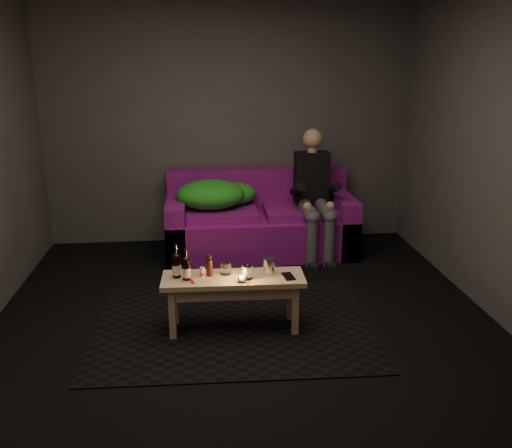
# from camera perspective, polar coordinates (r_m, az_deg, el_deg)

# --- Properties ---
(floor) EXTENTS (4.50, 4.50, 0.00)m
(floor) POSITION_cam_1_polar(r_m,az_deg,el_deg) (4.25, -1.02, -11.21)
(floor) COLOR black
(floor) RESTS_ON ground
(room) EXTENTS (4.50, 4.50, 4.50)m
(room) POSITION_cam_1_polar(r_m,az_deg,el_deg) (4.22, -1.68, 12.04)
(room) COLOR silver
(room) RESTS_ON ground
(rug) EXTENTS (2.18, 1.61, 0.01)m
(rug) POSITION_cam_1_polar(r_m,az_deg,el_deg) (4.33, -2.38, -10.60)
(rug) COLOR black
(rug) RESTS_ON floor
(sofa) EXTENTS (1.97, 0.88, 0.85)m
(sofa) POSITION_cam_1_polar(r_m,az_deg,el_deg) (5.83, 0.40, 0.10)
(sofa) COLOR #791078
(sofa) RESTS_ON floor
(green_blanket) EXTENTS (0.86, 0.59, 0.29)m
(green_blanket) POSITION_cam_1_polar(r_m,az_deg,el_deg) (5.71, -4.38, 3.11)
(green_blanket) COLOR #198A26
(green_blanket) RESTS_ON sofa
(person) EXTENTS (0.35, 0.82, 1.31)m
(person) POSITION_cam_1_polar(r_m,az_deg,el_deg) (5.67, 6.15, 3.40)
(person) COLOR black
(person) RESTS_ON sofa
(coffee_table) EXTENTS (1.08, 0.37, 0.44)m
(coffee_table) POSITION_cam_1_polar(r_m,az_deg,el_deg) (4.13, -2.39, -6.56)
(coffee_table) COLOR #DEB582
(coffee_table) RESTS_ON rug
(beer_bottle_a) EXTENTS (0.07, 0.07, 0.26)m
(beer_bottle_a) POSITION_cam_1_polar(r_m,az_deg,el_deg) (4.09, -8.38, -4.31)
(beer_bottle_a) COLOR black
(beer_bottle_a) RESTS_ON coffee_table
(beer_bottle_b) EXTENTS (0.06, 0.06, 0.25)m
(beer_bottle_b) POSITION_cam_1_polar(r_m,az_deg,el_deg) (4.04, -7.37, -4.64)
(beer_bottle_b) COLOR black
(beer_bottle_b) RESTS_ON coffee_table
(salt_shaker) EXTENTS (0.05, 0.05, 0.08)m
(salt_shaker) POSITION_cam_1_polar(r_m,az_deg,el_deg) (4.09, -5.67, -5.08)
(salt_shaker) COLOR silver
(salt_shaker) RESTS_ON coffee_table
(pepper_mill) EXTENTS (0.06, 0.06, 0.13)m
(pepper_mill) POSITION_cam_1_polar(r_m,az_deg,el_deg) (4.10, -4.91, -4.60)
(pepper_mill) COLOR black
(pepper_mill) RESTS_ON coffee_table
(tumbler_back) EXTENTS (0.08, 0.08, 0.09)m
(tumbler_back) POSITION_cam_1_polar(r_m,az_deg,el_deg) (4.13, -3.18, -4.68)
(tumbler_back) COLOR white
(tumbler_back) RESTS_ON coffee_table
(tealight) EXTENTS (0.06, 0.06, 0.05)m
(tealight) POSITION_cam_1_polar(r_m,az_deg,el_deg) (3.99, -1.52, -5.80)
(tealight) COLOR white
(tealight) RESTS_ON coffee_table
(tumbler_front) EXTENTS (0.10, 0.10, 0.10)m
(tumbler_front) POSITION_cam_1_polar(r_m,az_deg,el_deg) (4.04, -0.93, -5.08)
(tumbler_front) COLOR white
(tumbler_front) RESTS_ON coffee_table
(steel_cup) EXTENTS (0.10, 0.10, 0.12)m
(steel_cup) POSITION_cam_1_polar(r_m,az_deg,el_deg) (4.12, 1.36, -4.46)
(steel_cup) COLOR #B3B6BA
(steel_cup) RESTS_ON coffee_table
(smartphone) EXTENTS (0.10, 0.16, 0.01)m
(smartphone) POSITION_cam_1_polar(r_m,az_deg,el_deg) (4.09, 3.42, -5.51)
(smartphone) COLOR black
(smartphone) RESTS_ON coffee_table
(red_lighter) EXTENTS (0.04, 0.07, 0.01)m
(red_lighter) POSITION_cam_1_polar(r_m,az_deg,el_deg) (4.02, -6.74, -6.03)
(red_lighter) COLOR red
(red_lighter) RESTS_ON coffee_table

